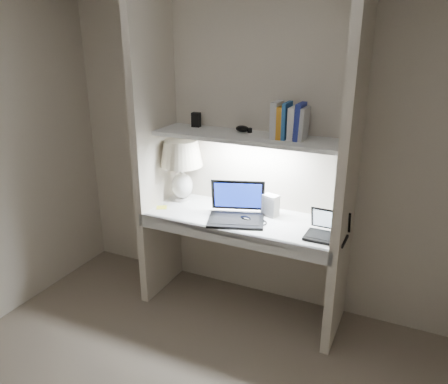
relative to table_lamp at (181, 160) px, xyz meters
The scene contains 17 objects.
back_wall 0.61m from the table_lamp, 15.41° to the left, with size 3.20×0.01×2.50m, color beige.
alcove_panel_left 0.24m from the table_lamp, 143.28° to the right, with size 0.06×0.55×2.50m, color beige.
alcove_panel_right 1.32m from the table_lamp, ahead, with size 0.06×0.55×2.50m, color beige.
desk 0.68m from the table_lamp, 11.54° to the right, with size 1.40×0.55×0.04m, color white.
desk_apron 0.79m from the table_lamp, 33.34° to the right, with size 1.46×0.03×0.10m, color silver.
shelf 0.62m from the table_lamp, ahead, with size 1.40×0.36×0.03m, color silver.
strip_light 0.62m from the table_lamp, ahead, with size 0.60×0.04×0.01m, color white.
table_lamp is the anchor object (origin of this frame).
laptop_main 0.63m from the table_lamp, 15.69° to the right, with size 0.49×0.45×0.27m.
laptop_netbook 1.26m from the table_lamp, ahead, with size 0.27×0.24×0.17m.
speaker 0.79m from the table_lamp, ahead, with size 0.11×0.08×0.16m, color silver.
mouse 0.72m from the table_lamp, 15.04° to the right, with size 0.09×0.06×0.03m, color black.
cable_coil 0.82m from the table_lamp, 13.03° to the right, with size 0.10×0.10×0.01m, color black.
sticky_note 0.40m from the table_lamp, 107.61° to the right, with size 0.08×0.08×0.00m, color yellow.
book_row 0.94m from the table_lamp, ahead, with size 0.24×0.16×0.25m.
shelf_box 0.34m from the table_lamp, 40.53° to the left, with size 0.06×0.05×0.11m, color black.
shelf_gadget 0.57m from the table_lamp, ahead, with size 0.11×0.08×0.05m, color black.
Camera 1 is at (1.13, -1.51, 2.05)m, focal length 35.00 mm.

